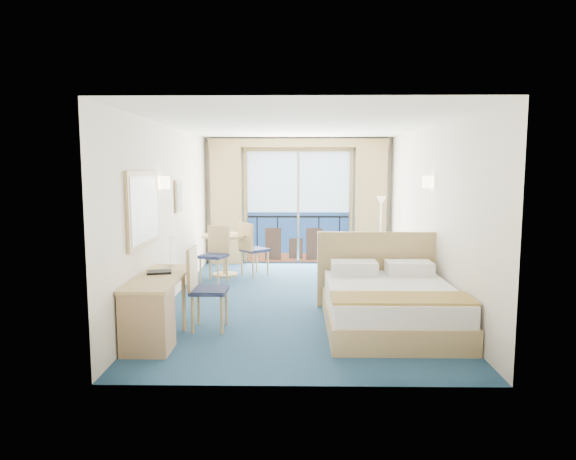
{
  "coord_description": "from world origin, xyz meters",
  "views": [
    {
      "loc": [
        -0.05,
        -7.91,
        2.06
      ],
      "look_at": [
        -0.18,
        0.2,
        1.07
      ],
      "focal_mm": 32.0,
      "sensor_mm": 36.0,
      "label": 1
    }
  ],
  "objects_px": {
    "nightstand": "(409,280)",
    "round_table": "(225,244)",
    "desk_chair": "(202,284)",
    "desk": "(150,313)",
    "table_chair_b": "(216,251)",
    "bed": "(389,303)",
    "floor_lamp": "(381,214)",
    "table_chair_a": "(251,246)",
    "armchair": "(382,264)"
  },
  "relations": [
    {
      "from": "nightstand",
      "to": "round_table",
      "type": "height_order",
      "value": "round_table"
    },
    {
      "from": "round_table",
      "to": "nightstand",
      "type": "bearing_deg",
      "value": -27.08
    },
    {
      "from": "desk_chair",
      "to": "desk",
      "type": "bearing_deg",
      "value": 147.05
    },
    {
      "from": "nightstand",
      "to": "table_chair_b",
      "type": "bearing_deg",
      "value": 161.69
    },
    {
      "from": "bed",
      "to": "floor_lamp",
      "type": "relative_size",
      "value": 1.42
    },
    {
      "from": "bed",
      "to": "table_chair_b",
      "type": "xyz_separation_m",
      "value": [
        -2.66,
        2.64,
        0.25
      ]
    },
    {
      "from": "desk_chair",
      "to": "table_chair_a",
      "type": "relative_size",
      "value": 1.03
    },
    {
      "from": "desk",
      "to": "round_table",
      "type": "bearing_deg",
      "value": 85.75
    },
    {
      "from": "floor_lamp",
      "to": "table_chair_a",
      "type": "height_order",
      "value": "floor_lamp"
    },
    {
      "from": "desk",
      "to": "table_chair_a",
      "type": "height_order",
      "value": "table_chair_a"
    },
    {
      "from": "bed",
      "to": "nightstand",
      "type": "bearing_deg",
      "value": 68.93
    },
    {
      "from": "desk",
      "to": "desk_chair",
      "type": "xyz_separation_m",
      "value": [
        0.47,
        0.7,
        0.18
      ]
    },
    {
      "from": "floor_lamp",
      "to": "table_chair_b",
      "type": "bearing_deg",
      "value": -160.97
    },
    {
      "from": "bed",
      "to": "armchair",
      "type": "bearing_deg",
      "value": 82.44
    },
    {
      "from": "nightstand",
      "to": "desk_chair",
      "type": "distance_m",
      "value": 3.47
    },
    {
      "from": "desk",
      "to": "table_chair_b",
      "type": "distance_m",
      "value": 3.48
    },
    {
      "from": "bed",
      "to": "table_chair_b",
      "type": "height_order",
      "value": "bed"
    },
    {
      "from": "armchair",
      "to": "desk",
      "type": "height_order",
      "value": "desk"
    },
    {
      "from": "nightstand",
      "to": "table_chair_a",
      "type": "bearing_deg",
      "value": 149.14
    },
    {
      "from": "desk",
      "to": "desk_chair",
      "type": "bearing_deg",
      "value": 56.0
    },
    {
      "from": "desk",
      "to": "round_table",
      "type": "relative_size",
      "value": 1.82
    },
    {
      "from": "nightstand",
      "to": "floor_lamp",
      "type": "height_order",
      "value": "floor_lamp"
    },
    {
      "from": "armchair",
      "to": "desk",
      "type": "distance_m",
      "value": 4.84
    },
    {
      "from": "bed",
      "to": "desk_chair",
      "type": "xyz_separation_m",
      "value": [
        -2.41,
        -0.13,
        0.28
      ]
    },
    {
      "from": "bed",
      "to": "table_chair_a",
      "type": "height_order",
      "value": "bed"
    },
    {
      "from": "desk_chair",
      "to": "table_chair_a",
      "type": "bearing_deg",
      "value": -4.71
    },
    {
      "from": "armchair",
      "to": "round_table",
      "type": "relative_size",
      "value": 0.79
    },
    {
      "from": "bed",
      "to": "table_chair_a",
      "type": "bearing_deg",
      "value": 123.25
    },
    {
      "from": "bed",
      "to": "table_chair_b",
      "type": "bearing_deg",
      "value": 135.2
    },
    {
      "from": "table_chair_b",
      "to": "desk_chair",
      "type": "bearing_deg",
      "value": -65.89
    },
    {
      "from": "round_table",
      "to": "table_chair_a",
      "type": "distance_m",
      "value": 0.5
    },
    {
      "from": "armchair",
      "to": "table_chair_b",
      "type": "height_order",
      "value": "table_chair_b"
    },
    {
      "from": "armchair",
      "to": "round_table",
      "type": "distance_m",
      "value": 2.99
    },
    {
      "from": "desk_chair",
      "to": "table_chair_a",
      "type": "height_order",
      "value": "desk_chair"
    },
    {
      "from": "floor_lamp",
      "to": "nightstand",
      "type": "bearing_deg",
      "value": -87.03
    },
    {
      "from": "table_chair_b",
      "to": "floor_lamp",
      "type": "bearing_deg",
      "value": 37.86
    },
    {
      "from": "armchair",
      "to": "bed",
      "type": "bearing_deg",
      "value": 49.01
    },
    {
      "from": "desk_chair",
      "to": "nightstand",
      "type": "bearing_deg",
      "value": -59.54
    },
    {
      "from": "nightstand",
      "to": "desk",
      "type": "relative_size",
      "value": 0.35
    },
    {
      "from": "desk_chair",
      "to": "table_chair_b",
      "type": "bearing_deg",
      "value": 6.33
    },
    {
      "from": "desk",
      "to": "table_chair_b",
      "type": "xyz_separation_m",
      "value": [
        0.21,
        3.47,
        0.15
      ]
    },
    {
      "from": "bed",
      "to": "table_chair_a",
      "type": "xyz_separation_m",
      "value": [
        -2.07,
        3.16,
        0.26
      ]
    },
    {
      "from": "armchair",
      "to": "nightstand",
      "type": "bearing_deg",
      "value": 67.75
    },
    {
      "from": "table_chair_a",
      "to": "table_chair_b",
      "type": "xyz_separation_m",
      "value": [
        -0.59,
        -0.52,
        -0.01
      ]
    },
    {
      "from": "armchair",
      "to": "floor_lamp",
      "type": "relative_size",
      "value": 0.46
    },
    {
      "from": "desk",
      "to": "table_chair_a",
      "type": "xyz_separation_m",
      "value": [
        0.8,
        3.99,
        0.16
      ]
    },
    {
      "from": "floor_lamp",
      "to": "table_chair_a",
      "type": "bearing_deg",
      "value": -167.51
    },
    {
      "from": "round_table",
      "to": "table_chair_a",
      "type": "bearing_deg",
      "value": -2.96
    },
    {
      "from": "desk_chair",
      "to": "table_chair_a",
      "type": "xyz_separation_m",
      "value": [
        0.33,
        3.3,
        -0.02
      ]
    },
    {
      "from": "nightstand",
      "to": "floor_lamp",
      "type": "xyz_separation_m",
      "value": [
        -0.11,
        2.17,
        0.85
      ]
    }
  ]
}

